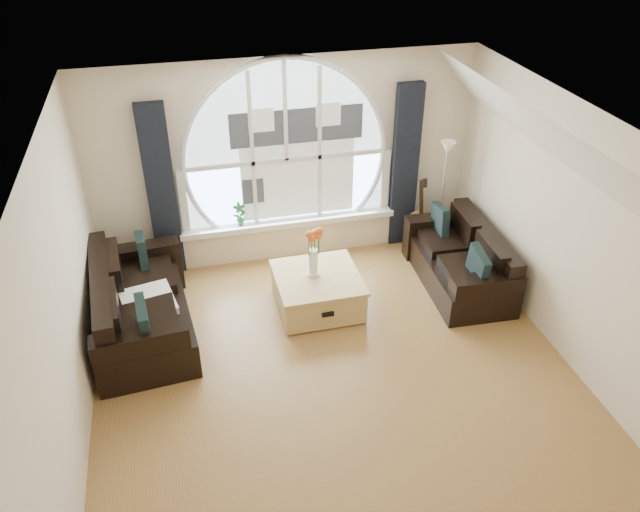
{
  "coord_description": "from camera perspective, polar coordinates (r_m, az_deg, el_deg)",
  "views": [
    {
      "loc": [
        -1.35,
        -4.58,
        4.65
      ],
      "look_at": [
        0.0,
        0.9,
        1.05
      ],
      "focal_mm": 35.06,
      "sensor_mm": 36.0,
      "label": 1
    }
  ],
  "objects": [
    {
      "name": "floor_lamp",
      "position": [
        8.58,
        11.07,
        5.25
      ],
      "size": [
        0.24,
        0.24,
        1.6
      ],
      "primitive_type": "cube",
      "color": "#B2B2B2",
      "rests_on": "ground"
    },
    {
      "name": "guitar",
      "position": [
        8.78,
        9.0,
        4.14
      ],
      "size": [
        0.36,
        0.24,
        1.06
      ],
      "primitive_type": "cube",
      "rotation": [
        0.0,
        0.0,
        -0.0
      ],
      "color": "olive",
      "rests_on": "ground"
    },
    {
      "name": "potted_plant",
      "position": [
        8.26,
        -7.33,
        3.8
      ],
      "size": [
        0.2,
        0.16,
        0.33
      ],
      "primitive_type": "imported",
      "rotation": [
        0.0,
        0.0,
        0.28
      ],
      "color": "#1E6023",
      "rests_on": "window_sill"
    },
    {
      "name": "sofa_left",
      "position": [
        7.35,
        -15.94,
        -4.25
      ],
      "size": [
        1.13,
        2.02,
        0.86
      ],
      "primitive_type": "cube",
      "rotation": [
        0.0,
        0.0,
        0.09
      ],
      "color": "black",
      "rests_on": "ground"
    },
    {
      "name": "ceiling",
      "position": [
        5.16,
        2.43,
        10.28
      ],
      "size": [
        5.0,
        5.5,
        0.01
      ],
      "primitive_type": "cube",
      "color": "silver",
      "rests_on": "ground"
    },
    {
      "name": "wall_right",
      "position": [
        6.83,
        22.76,
        0.87
      ],
      "size": [
        0.01,
        5.5,
        2.7
      ],
      "primitive_type": "cube",
      "color": "beige",
      "rests_on": "ground"
    },
    {
      "name": "wall_left",
      "position": [
        5.76,
        -22.69,
        -5.37
      ],
      "size": [
        0.01,
        5.5,
        2.7
      ],
      "primitive_type": "cube",
      "color": "beige",
      "rests_on": "ground"
    },
    {
      "name": "curtain_right",
      "position": [
        8.54,
        7.75,
        8.04
      ],
      "size": [
        0.35,
        0.12,
        2.3
      ],
      "primitive_type": "cube",
      "color": "black",
      "rests_on": "ground"
    },
    {
      "name": "coffee_chest",
      "position": [
        7.56,
        -0.22,
        -3.13
      ],
      "size": [
        1.01,
        1.01,
        0.49
      ],
      "primitive_type": "cube",
      "rotation": [
        0.0,
        0.0,
        0.0
      ],
      "color": "#AF884B",
      "rests_on": "ground"
    },
    {
      "name": "attic_slope",
      "position": [
        6.23,
        22.41,
        8.38
      ],
      "size": [
        0.92,
        5.5,
        0.72
      ],
      "primitive_type": "cube",
      "color": "silver",
      "rests_on": "ground"
    },
    {
      "name": "window_frame",
      "position": [
        7.99,
        -3.12,
        10.24
      ],
      "size": [
        2.76,
        0.08,
        2.15
      ],
      "primitive_type": "cube",
      "color": "white",
      "rests_on": "wall_back"
    },
    {
      "name": "vase_flowers",
      "position": [
        7.25,
        -0.64,
        0.84
      ],
      "size": [
        0.24,
        0.24,
        0.7
      ],
      "primitive_type": "cube",
      "color": "white",
      "rests_on": "coffee_chest"
    },
    {
      "name": "ground",
      "position": [
        6.67,
        1.89,
        -11.73
      ],
      "size": [
        5.0,
        5.5,
        0.01
      ],
      "primitive_type": "cube",
      "color": "brown",
      "rests_on": "ground"
    },
    {
      "name": "sofa_right",
      "position": [
        8.07,
        12.61,
        -0.1
      ],
      "size": [
        0.94,
        1.76,
        0.76
      ],
      "primitive_type": "cube",
      "rotation": [
        0.0,
        0.0,
        -0.05
      ],
      "color": "black",
      "rests_on": "ground"
    },
    {
      "name": "curtain_left",
      "position": [
        8.02,
        -14.27,
        5.6
      ],
      "size": [
        0.35,
        0.12,
        2.3
      ],
      "primitive_type": "cube",
      "color": "black",
      "rests_on": "ground"
    },
    {
      "name": "neighbor_house",
      "position": [
        8.08,
        -2.05,
        9.57
      ],
      "size": [
        1.7,
        0.02,
        1.5
      ],
      "primitive_type": "cube",
      "color": "silver",
      "rests_on": "wall_back"
    },
    {
      "name": "arched_window",
      "position": [
        8.02,
        -3.16,
        10.32
      ],
      "size": [
        2.6,
        0.06,
        2.15
      ],
      "primitive_type": "cube",
      "color": "silver",
      "rests_on": "wall_back"
    },
    {
      "name": "wall_back",
      "position": [
        8.15,
        -3.14,
        8.61
      ],
      "size": [
        5.0,
        0.01,
        2.7
      ],
      "primitive_type": "cube",
      "color": "beige",
      "rests_on": "ground"
    },
    {
      "name": "window_sill",
      "position": [
        8.44,
        -2.84,
        3.12
      ],
      "size": [
        2.9,
        0.22,
        0.08
      ],
      "primitive_type": "cube",
      "color": "white",
      "rests_on": "wall_back"
    },
    {
      "name": "throw_blanket",
      "position": [
        7.19,
        -15.4,
        -4.1
      ],
      "size": [
        0.65,
        0.65,
        0.1
      ],
      "primitive_type": "cube",
      "rotation": [
        0.0,
        0.0,
        0.21
      ],
      "color": "silver",
      "rests_on": "sofa_left"
    }
  ]
}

